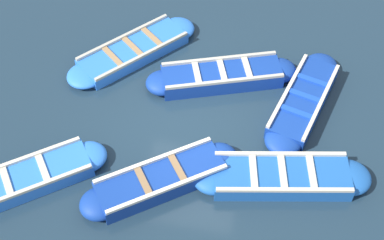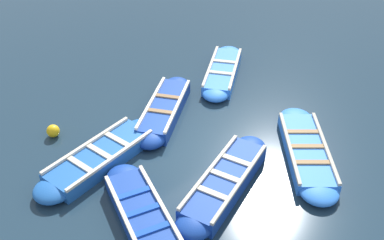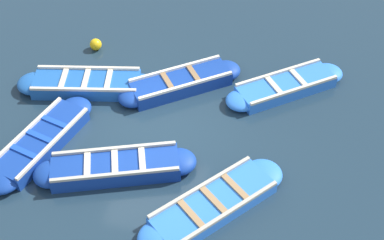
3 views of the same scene
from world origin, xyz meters
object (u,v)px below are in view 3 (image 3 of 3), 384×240
at_px(boat_centre, 87,84).
at_px(boat_inner_gap, 181,83).
at_px(buoy_orange_near, 96,44).
at_px(boat_near_quay, 214,204).
at_px(boat_stern_in, 41,142).
at_px(boat_broadside, 286,86).
at_px(boat_bow_out, 116,168).

bearing_deg(boat_centre, boat_inner_gap, 12.29).
relative_size(boat_inner_gap, buoy_orange_near, 9.62).
distance_m(boat_near_quay, boat_inner_gap, 4.00).
bearing_deg(buoy_orange_near, boat_stern_in, -89.85).
height_order(boat_centre, boat_broadside, boat_centre).
bearing_deg(boat_broadside, boat_bow_out, -134.26).
xyz_separation_m(boat_stern_in, boat_broadside, (5.50, 3.19, -0.01)).
bearing_deg(boat_inner_gap, buoy_orange_near, 156.58).
height_order(boat_bow_out, buoy_orange_near, boat_bow_out).
distance_m(boat_inner_gap, boat_stern_in, 3.89).
distance_m(boat_near_quay, boat_centre, 5.07).
height_order(boat_bow_out, boat_broadside, boat_bow_out).
height_order(boat_near_quay, buoy_orange_near, boat_near_quay).
relative_size(boat_centre, boat_broadside, 1.17).
bearing_deg(buoy_orange_near, boat_centre, -78.53).
distance_m(boat_broadside, buoy_orange_near, 5.56).
relative_size(boat_bow_out, boat_inner_gap, 1.14).
bearing_deg(boat_inner_gap, boat_centre, -167.71).
bearing_deg(boat_broadside, boat_centre, -169.17).
height_order(boat_near_quay, boat_stern_in, boat_stern_in).
distance_m(boat_near_quay, boat_broadside, 4.32).
distance_m(boat_centre, boat_broadside, 5.25).
distance_m(boat_inner_gap, buoy_orange_near, 3.03).
bearing_deg(boat_bow_out, boat_inner_gap, 75.85).
relative_size(boat_inner_gap, boat_stern_in, 0.93).
distance_m(boat_bow_out, boat_broadside, 5.06).
bearing_deg(boat_near_quay, boat_stern_in, 167.48).
relative_size(boat_stern_in, boat_broadside, 1.08).
relative_size(boat_bow_out, buoy_orange_near, 10.98).
xyz_separation_m(boat_stern_in, buoy_orange_near, (-0.01, 3.94, -0.00)).
bearing_deg(boat_inner_gap, boat_stern_in, -135.33).
bearing_deg(buoy_orange_near, boat_near_quay, -48.60).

